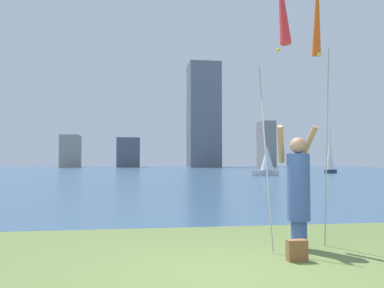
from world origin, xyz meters
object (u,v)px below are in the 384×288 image
Objects in this scene: kite_flag_left at (281,7)px; kite_flag_right at (318,16)px; person at (298,187)px; sailboat_6 at (267,161)px; sailboat_1 at (330,156)px; bag at (297,250)px; sailboat_0 at (267,161)px.

kite_flag_right is at bearing 43.26° from kite_flag_left.
person is at bearing -148.82° from kite_flag_right.
sailboat_1 is at bearing -56.59° from sailboat_6.
kite_flag_left is at bearing -108.72° from sailboat_6.
kite_flag_right is (0.53, 0.32, 2.96)m from person.
sailboat_1 is at bearing 62.43° from kite_flag_right.
bag is (0.17, -0.09, -3.51)m from kite_flag_left.
person is 2.81m from kite_flag_left.
person is 0.45× the size of kite_flag_left.
person reaches higher than bag.
sailboat_1 reaches higher than kite_flag_left.
kite_flag_left is 15.00× the size of bag.
sailboat_6 is at bearing 71.09° from sailboat_0.
sailboat_1 reaches higher than person.
kite_flag_left is at bearing -118.17° from sailboat_1.
kite_flag_right reaches higher than kite_flag_left.
person is at bearing 51.93° from kite_flag_left.
sailboat_0 is 12.45m from sailboat_1.
kite_flag_right reaches higher than person.
sailboat_6 reaches higher than bag.
kite_flag_left is 3.52m from bag.
sailboat_6 is (-5.18, 7.86, -0.66)m from sailboat_1.
sailboat_1 is at bearing 61.83° from kite_flag_left.
sailboat_0 is 1.06× the size of sailboat_6.
sailboat_0 is (10.92, 32.98, 1.34)m from bag.
person is 49.63m from sailboat_6.
kite_flag_left reaches higher than person.
bag is 0.06× the size of sailboat_1.
bag is 34.77m from sailboat_0.
kite_flag_right is 43.94m from sailboat_1.
sailboat_6 is (15.66, 47.09, 0.42)m from person.
sailboat_1 is (20.32, 38.91, -1.88)m from kite_flag_right.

